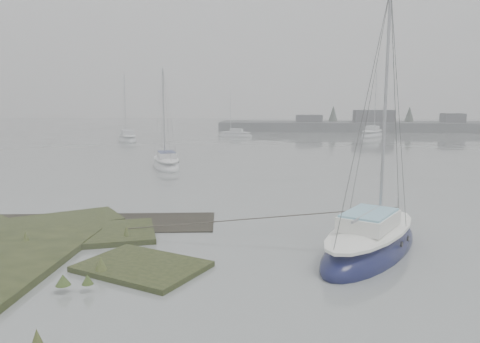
% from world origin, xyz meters
% --- Properties ---
extents(ground, '(160.00, 160.00, 0.00)m').
position_xyz_m(ground, '(0.00, 30.00, 0.00)').
color(ground, slate).
rests_on(ground, ground).
extents(far_shoreline, '(60.00, 8.00, 4.15)m').
position_xyz_m(far_shoreline, '(26.84, 61.90, 0.85)').
color(far_shoreline, '#4C4F51').
rests_on(far_shoreline, ground).
extents(sailboat_main, '(5.13, 6.67, 9.16)m').
position_xyz_m(sailboat_main, '(7.55, 1.52, 0.28)').
color(sailboat_main, '#0E1139').
rests_on(sailboat_main, ground).
extents(sailboat_white, '(3.62, 5.81, 7.79)m').
position_xyz_m(sailboat_white, '(-3.44, 19.97, 0.24)').
color(sailboat_white, silver).
rests_on(sailboat_white, ground).
extents(sailboat_far_a, '(4.41, 6.32, 8.54)m').
position_xyz_m(sailboat_far_a, '(-12.97, 41.06, 0.26)').
color(sailboat_far_a, '#B7BEC3').
rests_on(sailboat_far_a, ground).
extents(sailboat_far_b, '(4.92, 6.84, 9.29)m').
position_xyz_m(sailboat_far_b, '(17.58, 49.93, 0.29)').
color(sailboat_far_b, silver).
rests_on(sailboat_far_b, ground).
extents(sailboat_far_c, '(4.93, 2.40, 6.67)m').
position_xyz_m(sailboat_far_c, '(-0.71, 48.97, 0.21)').
color(sailboat_far_c, silver).
rests_on(sailboat_far_c, ground).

